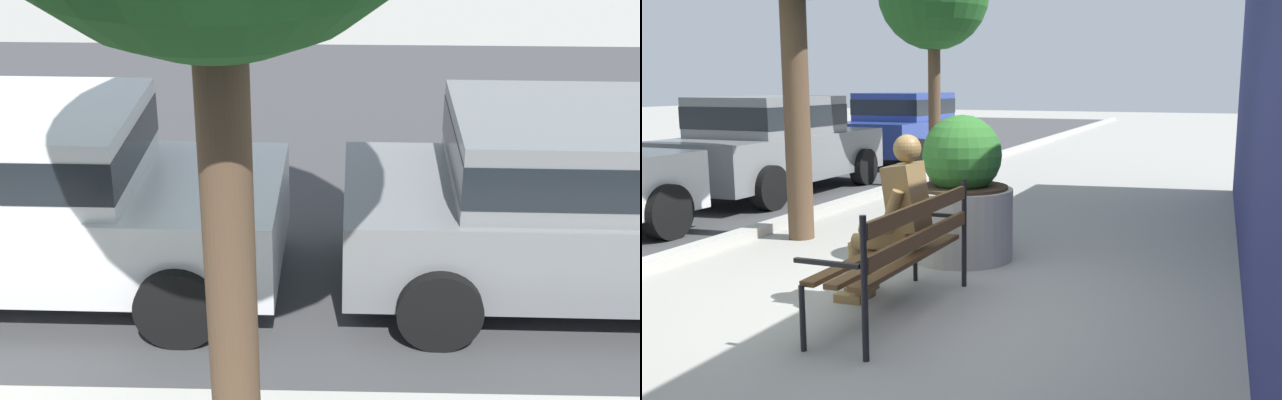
{
  "view_description": "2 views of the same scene",
  "coord_description": "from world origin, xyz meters",
  "views": [
    {
      "loc": [
        2.55,
        -2.1,
        3.95
      ],
      "look_at": [
        2.36,
        4.59,
        0.8
      ],
      "focal_mm": 51.93,
      "sensor_mm": 36.0,
      "label": 1
    },
    {
      "loc": [
        -4.6,
        -2.1,
        1.75
      ],
      "look_at": [
        1.73,
        0.29,
        0.6
      ],
      "focal_mm": 38.33,
      "sensor_mm": 36.0,
      "label": 2
    }
  ],
  "objects": [
    {
      "name": "parked_car_grey",
      "position": [
        4.55,
        4.59,
        0.84
      ],
      "size": [
        4.12,
        1.95,
        1.56
      ],
      "color": "slate",
      "rests_on": "ground"
    },
    {
      "name": "street_surface",
      "position": [
        0.0,
        7.5,
        0.0
      ],
      "size": [
        60.0,
        9.0,
        0.01
      ],
      "primitive_type": "cube",
      "color": "#424244",
      "rests_on": "ground"
    },
    {
      "name": "parked_car_white",
      "position": [
        -0.05,
        4.59,
        0.84
      ],
      "size": [
        4.12,
        1.95,
        1.56
      ],
      "color": "silver",
      "rests_on": "ground"
    }
  ]
}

